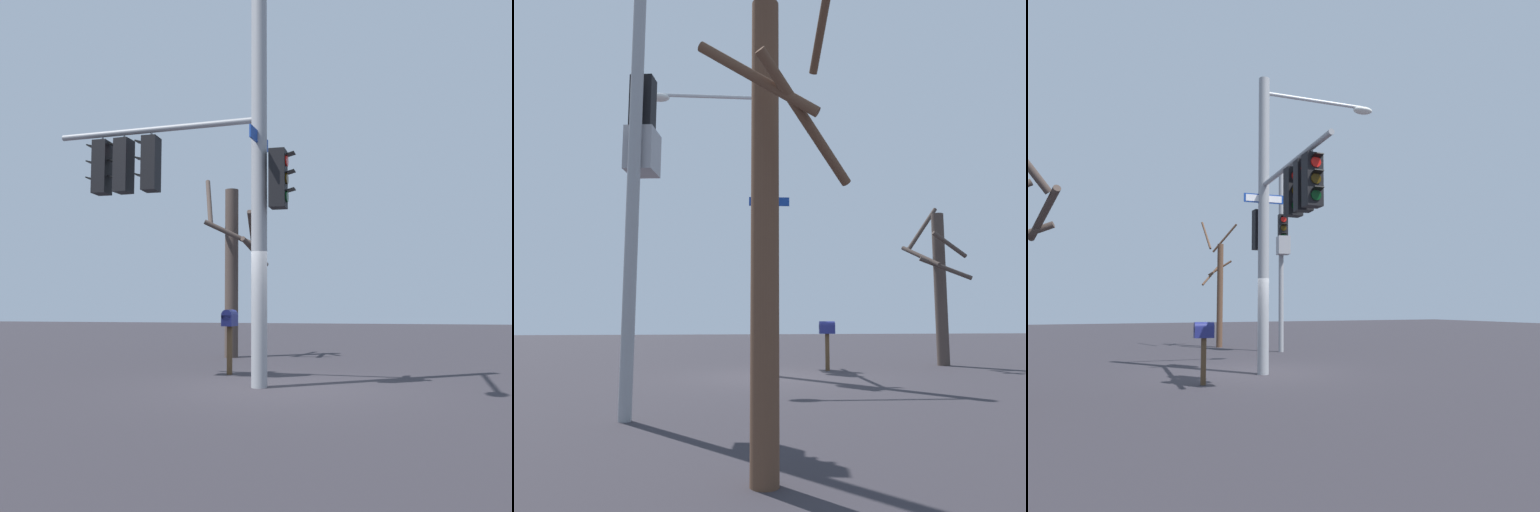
% 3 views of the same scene
% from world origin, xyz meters
% --- Properties ---
extents(ground_plane, '(80.00, 80.00, 0.00)m').
position_xyz_m(ground_plane, '(0.00, 0.00, 0.00)').
color(ground_plane, '#2F2B31').
extents(main_signal_pole_assembly, '(3.92, 4.99, 8.03)m').
position_xyz_m(main_signal_pole_assembly, '(0.18, -1.24, 4.33)').
color(main_signal_pole_assembly, gray).
rests_on(main_signal_pole_assembly, ground).
extents(secondary_pole_assembly, '(0.55, 0.79, 7.21)m').
position_xyz_m(secondary_pole_assembly, '(2.91, 4.99, 4.02)').
color(secondary_pole_assembly, gray).
rests_on(secondary_pole_assembly, ground).
extents(mailbox, '(0.46, 0.28, 1.41)m').
position_xyz_m(mailbox, '(-1.74, -1.45, 1.11)').
color(mailbox, '#4C3823').
rests_on(mailbox, ground).
extents(bare_tree_behind_pole, '(1.62, 1.55, 5.54)m').
position_xyz_m(bare_tree_behind_pole, '(1.30, 8.27, 2.53)').
color(bare_tree_behind_pole, brown).
rests_on(bare_tree_behind_pole, ground).
extents(bare_tree_across_street, '(1.79, 2.02, 5.37)m').
position_xyz_m(bare_tree_across_street, '(-5.80, -2.51, 2.67)').
color(bare_tree_across_street, '#423731').
rests_on(bare_tree_across_street, ground).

